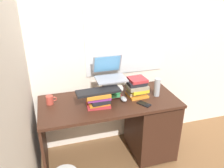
{
  "coord_description": "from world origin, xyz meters",
  "views": [
    {
      "loc": [
        -0.54,
        -1.93,
        1.83
      ],
      "look_at": [
        0.03,
        0.0,
        0.9
      ],
      "focal_mm": 36.04,
      "sensor_mm": 36.0,
      "label": 1
    }
  ],
  "objects_px": {
    "book_stack_keyboard_riser": "(98,99)",
    "cell_phone": "(144,104)",
    "book_stack_side": "(137,87)",
    "keyboard": "(98,91)",
    "computer_mouse": "(124,99)",
    "desk": "(141,123)",
    "laptop": "(109,72)",
    "mug": "(50,100)",
    "water_bottle": "(157,87)",
    "book_stack_tall": "(111,88)"
  },
  "relations": [
    {
      "from": "book_stack_keyboard_riser",
      "to": "cell_phone",
      "type": "bearing_deg",
      "value": -12.86
    },
    {
      "from": "book_stack_side",
      "to": "keyboard",
      "type": "height_order",
      "value": "book_stack_side"
    },
    {
      "from": "computer_mouse",
      "to": "book_stack_keyboard_riser",
      "type": "bearing_deg",
      "value": -173.42
    },
    {
      "from": "desk",
      "to": "book_stack_keyboard_riser",
      "type": "distance_m",
      "value": 0.63
    },
    {
      "from": "laptop",
      "to": "mug",
      "type": "relative_size",
      "value": 2.9
    },
    {
      "from": "keyboard",
      "to": "cell_phone",
      "type": "height_order",
      "value": "keyboard"
    },
    {
      "from": "laptop",
      "to": "mug",
      "type": "xyz_separation_m",
      "value": [
        -0.62,
        -0.04,
        -0.2
      ]
    },
    {
      "from": "keyboard",
      "to": "water_bottle",
      "type": "relative_size",
      "value": 2.18
    },
    {
      "from": "desk",
      "to": "book_stack_tall",
      "type": "xyz_separation_m",
      "value": [
        -0.32,
        0.1,
        0.43
      ]
    },
    {
      "from": "laptop",
      "to": "cell_phone",
      "type": "height_order",
      "value": "laptop"
    },
    {
      "from": "mug",
      "to": "cell_phone",
      "type": "bearing_deg",
      "value": -17.11
    },
    {
      "from": "book_stack_keyboard_riser",
      "to": "mug",
      "type": "xyz_separation_m",
      "value": [
        -0.45,
        0.17,
        -0.03
      ]
    },
    {
      "from": "book_stack_side",
      "to": "desk",
      "type": "bearing_deg",
      "value": -47.4
    },
    {
      "from": "water_bottle",
      "to": "desk",
      "type": "bearing_deg",
      "value": 176.52
    },
    {
      "from": "book_stack_tall",
      "to": "book_stack_side",
      "type": "bearing_deg",
      "value": -11.41
    },
    {
      "from": "book_stack_tall",
      "to": "water_bottle",
      "type": "height_order",
      "value": "book_stack_tall"
    },
    {
      "from": "desk",
      "to": "cell_phone",
      "type": "distance_m",
      "value": 0.37
    },
    {
      "from": "laptop",
      "to": "water_bottle",
      "type": "xyz_separation_m",
      "value": [
        0.47,
        -0.18,
        -0.15
      ]
    },
    {
      "from": "laptop",
      "to": "keyboard",
      "type": "relative_size",
      "value": 0.73
    },
    {
      "from": "book_stack_keyboard_riser",
      "to": "mug",
      "type": "relative_size",
      "value": 2.27
    },
    {
      "from": "keyboard",
      "to": "mug",
      "type": "height_order",
      "value": "keyboard"
    },
    {
      "from": "book_stack_keyboard_riser",
      "to": "book_stack_side",
      "type": "xyz_separation_m",
      "value": [
        0.44,
        0.1,
        0.02
      ]
    },
    {
      "from": "mug",
      "to": "desk",
      "type": "bearing_deg",
      "value": -7.67
    },
    {
      "from": "computer_mouse",
      "to": "cell_phone",
      "type": "height_order",
      "value": "computer_mouse"
    },
    {
      "from": "book_stack_tall",
      "to": "laptop",
      "type": "xyz_separation_m",
      "value": [
        0.0,
        0.06,
        0.15
      ]
    },
    {
      "from": "desk",
      "to": "computer_mouse",
      "type": "bearing_deg",
      "value": -175.91
    },
    {
      "from": "book_stack_tall",
      "to": "mug",
      "type": "relative_size",
      "value": 2.37
    },
    {
      "from": "book_stack_tall",
      "to": "water_bottle",
      "type": "bearing_deg",
      "value": -13.53
    },
    {
      "from": "book_stack_keyboard_riser",
      "to": "computer_mouse",
      "type": "relative_size",
      "value": 2.31
    },
    {
      "from": "computer_mouse",
      "to": "cell_phone",
      "type": "relative_size",
      "value": 0.76
    },
    {
      "from": "book_stack_keyboard_riser",
      "to": "cell_phone",
      "type": "height_order",
      "value": "book_stack_keyboard_riser"
    },
    {
      "from": "book_stack_keyboard_riser",
      "to": "laptop",
      "type": "bearing_deg",
      "value": 50.98
    },
    {
      "from": "computer_mouse",
      "to": "water_bottle",
      "type": "distance_m",
      "value": 0.38
    },
    {
      "from": "desk",
      "to": "book_stack_side",
      "type": "height_order",
      "value": "book_stack_side"
    },
    {
      "from": "keyboard",
      "to": "mug",
      "type": "distance_m",
      "value": 0.5
    },
    {
      "from": "laptop",
      "to": "cell_phone",
      "type": "xyz_separation_m",
      "value": [
        0.26,
        -0.31,
        -0.24
      ]
    },
    {
      "from": "cell_phone",
      "to": "book_stack_keyboard_riser",
      "type": "bearing_deg",
      "value": 136.39
    },
    {
      "from": "book_stack_tall",
      "to": "book_stack_side",
      "type": "distance_m",
      "value": 0.28
    },
    {
      "from": "desk",
      "to": "water_bottle",
      "type": "relative_size",
      "value": 7.27
    },
    {
      "from": "mug",
      "to": "book_stack_keyboard_riser",
      "type": "bearing_deg",
      "value": -21.08
    },
    {
      "from": "book_stack_side",
      "to": "cell_phone",
      "type": "bearing_deg",
      "value": -90.89
    },
    {
      "from": "desk",
      "to": "keyboard",
      "type": "relative_size",
      "value": 3.34
    },
    {
      "from": "desk",
      "to": "laptop",
      "type": "xyz_separation_m",
      "value": [
        -0.31,
        0.17,
        0.57
      ]
    },
    {
      "from": "keyboard",
      "to": "cell_phone",
      "type": "distance_m",
      "value": 0.47
    },
    {
      "from": "book_stack_side",
      "to": "book_stack_keyboard_riser",
      "type": "bearing_deg",
      "value": -167.71
    },
    {
      "from": "book_stack_side",
      "to": "water_bottle",
      "type": "xyz_separation_m",
      "value": [
        0.2,
        -0.06,
        0.0
      ]
    },
    {
      "from": "desk",
      "to": "keyboard",
      "type": "height_order",
      "value": "keyboard"
    },
    {
      "from": "book_stack_tall",
      "to": "keyboard",
      "type": "relative_size",
      "value": 0.6
    },
    {
      "from": "book_stack_tall",
      "to": "keyboard",
      "type": "distance_m",
      "value": 0.23
    },
    {
      "from": "book_stack_tall",
      "to": "book_stack_side",
      "type": "relative_size",
      "value": 1.16
    }
  ]
}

